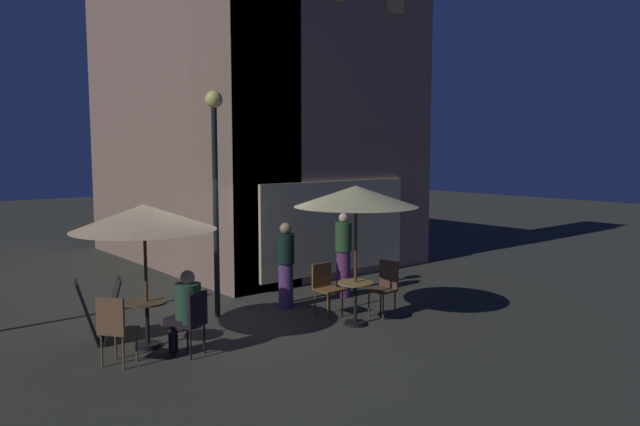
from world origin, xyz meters
TOP-DOWN VIEW (x-y plane):
  - ground_plane at (0.00, 0.00)m, footprint 60.00×60.00m
  - cafe_building at (3.16, 4.14)m, footprint 6.03×8.22m
  - street_lamp_near_corner at (0.41, 0.48)m, footprint 0.31×0.31m
  - menu_sandwich_board at (-1.74, 0.41)m, footprint 0.80×0.71m
  - cafe_table_0 at (1.99, -1.46)m, footprint 0.62×0.62m
  - cafe_table_1 at (-1.25, -0.28)m, footprint 0.61×0.61m
  - patio_umbrella_0 at (1.99, -1.46)m, footprint 2.11×2.11m
  - patio_umbrella_1 at (-1.25, -0.28)m, footprint 2.15×2.15m
  - cafe_chair_0 at (2.80, -1.39)m, footprint 0.45×0.45m
  - cafe_chair_1 at (1.98, -0.67)m, footprint 0.44×0.44m
  - cafe_chair_2 at (-1.95, -0.79)m, footprint 0.59×0.59m
  - cafe_chair_3 at (-0.90, -1.09)m, footprint 0.52×0.52m
  - patron_seated_0 at (-0.95, -0.97)m, footprint 0.49×0.56m
  - patron_standing_1 at (3.15, 0.14)m, footprint 0.34×0.34m
  - patron_standing_2 at (1.76, 0.24)m, footprint 0.33×0.33m

SIDE VIEW (x-z plane):
  - ground_plane at x=0.00m, z-range 0.00..0.00m
  - cafe_table_1 at x=-1.25m, z-range 0.12..0.83m
  - cafe_table_0 at x=1.99m, z-range 0.12..0.88m
  - menu_sandwich_board at x=-1.74m, z-range 0.02..1.00m
  - cafe_chair_3 at x=-0.90m, z-range 0.09..1.05m
  - cafe_chair_1 at x=1.98m, z-range 0.11..1.06m
  - cafe_chair_0 at x=2.80m, z-range 0.10..1.10m
  - cafe_chair_2 at x=-1.95m, z-range 0.10..1.10m
  - patron_seated_0 at x=-0.95m, z-range 0.09..1.36m
  - patron_standing_2 at x=1.76m, z-range 0.01..1.65m
  - patron_standing_1 at x=3.15m, z-range 0.01..1.74m
  - patio_umbrella_1 at x=-1.25m, z-range 0.89..3.09m
  - patio_umbrella_0 at x=1.99m, z-range 1.01..3.42m
  - street_lamp_near_corner at x=0.41m, z-range 0.74..4.77m
  - cafe_building at x=3.16m, z-range -0.01..9.09m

